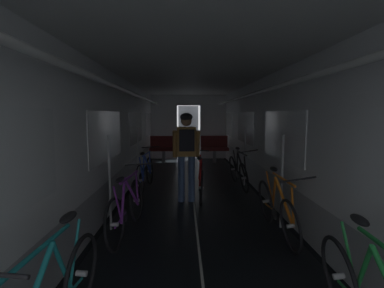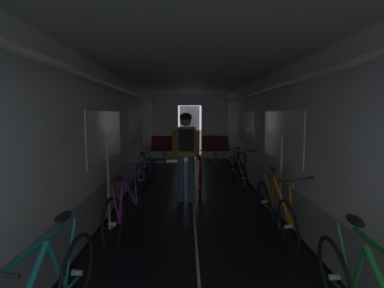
{
  "view_description": "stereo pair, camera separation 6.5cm",
  "coord_description": "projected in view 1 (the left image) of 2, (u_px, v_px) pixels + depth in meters",
  "views": [
    {
      "loc": [
        -0.19,
        -2.04,
        1.69
      ],
      "look_at": [
        0.0,
        4.48,
        1.03
      ],
      "focal_mm": 26.86,
      "sensor_mm": 36.0,
      "label": 1
    },
    {
      "loc": [
        -0.12,
        -2.04,
        1.69
      ],
      "look_at": [
        0.0,
        4.48,
        1.03
      ],
      "focal_mm": 26.86,
      "sensor_mm": 36.0,
      "label": 2
    }
  ],
  "objects": [
    {
      "name": "train_car_shell",
      "position": [
        193.0,
        115.0,
        5.61
      ],
      "size": [
        3.14,
        12.34,
        2.57
      ],
      "color": "black",
      "rests_on": "ground"
    },
    {
      "name": "bench_seat_far_left",
      "position": [
        164.0,
        147.0,
        10.15
      ],
      "size": [
        0.98,
        0.51,
        0.95
      ],
      "color": "gray",
      "rests_on": "ground"
    },
    {
      "name": "bicycle_red_in_aisle",
      "position": [
        201.0,
        179.0,
        5.85
      ],
      "size": [
        0.44,
        1.69,
        0.95
      ],
      "color": "black",
      "rests_on": "ground"
    },
    {
      "name": "person_cyclist_aisle",
      "position": [
        186.0,
        147.0,
        5.5
      ],
      "size": [
        0.54,
        0.4,
        1.73
      ],
      "color": "#384C75",
      "rests_on": "ground"
    },
    {
      "name": "bench_seat_far_right",
      "position": [
        214.0,
        147.0,
        10.2
      ],
      "size": [
        0.98,
        0.51,
        0.95
      ],
      "color": "gray",
      "rests_on": "ground"
    },
    {
      "name": "bicycle_orange",
      "position": [
        277.0,
        209.0,
        4.03
      ],
      "size": [
        0.44,
        1.69,
        0.96
      ],
      "color": "black",
      "rests_on": "ground"
    },
    {
      "name": "bicycle_black",
      "position": [
        238.0,
        171.0,
        6.71
      ],
      "size": [
        0.44,
        1.69,
        0.96
      ],
      "color": "black",
      "rests_on": "ground"
    },
    {
      "name": "bicycle_blue",
      "position": [
        145.0,
        173.0,
        6.46
      ],
      "size": [
        0.44,
        1.69,
        0.94
      ],
      "color": "black",
      "rests_on": "ground"
    },
    {
      "name": "bicycle_purple",
      "position": [
        127.0,
        208.0,
        4.06
      ],
      "size": [
        0.45,
        1.69,
        0.95
      ],
      "color": "black",
      "rests_on": "ground"
    }
  ]
}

